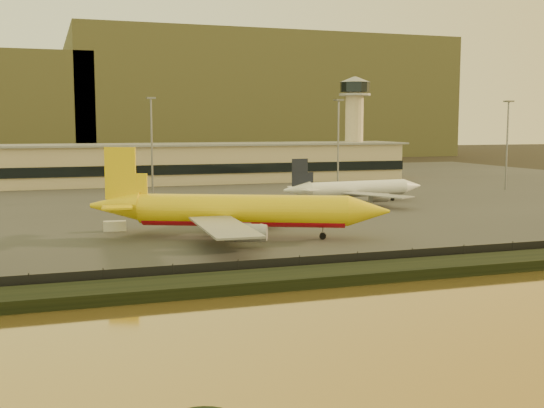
% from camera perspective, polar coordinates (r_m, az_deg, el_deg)
% --- Properties ---
extents(ground, '(900.00, 900.00, 0.00)m').
position_cam_1_polar(ground, '(100.04, 2.87, -4.21)').
color(ground, black).
rests_on(ground, ground).
extents(embankment, '(320.00, 7.00, 1.40)m').
position_cam_1_polar(embankment, '(84.64, 7.11, -5.78)').
color(embankment, black).
rests_on(embankment, ground).
extents(tarmac, '(320.00, 220.00, 0.20)m').
position_cam_1_polar(tarmac, '(190.75, -7.66, 0.97)').
color(tarmac, '#2D2D2D').
rests_on(tarmac, ground).
extents(perimeter_fence, '(300.00, 0.05, 2.20)m').
position_cam_1_polar(perimeter_fence, '(88.06, 5.99, -4.88)').
color(perimeter_fence, black).
rests_on(perimeter_fence, tarmac).
extents(terminal_building, '(202.00, 25.00, 12.60)m').
position_cam_1_polar(terminal_building, '(218.35, -12.97, 3.19)').
color(terminal_building, tan).
rests_on(terminal_building, tarmac).
extents(control_tower, '(11.20, 11.20, 35.50)m').
position_cam_1_polar(control_tower, '(246.40, 6.91, 7.28)').
color(control_tower, tan).
rests_on(control_tower, tarmac).
extents(apron_light_masts, '(152.20, 12.20, 25.40)m').
position_cam_1_polar(apron_light_masts, '(174.06, -1.59, 5.63)').
color(apron_light_masts, slate).
rests_on(apron_light_masts, tarmac).
extents(distant_hills, '(470.00, 160.00, 70.00)m').
position_cam_1_polar(distant_hills, '(431.81, -16.78, 8.06)').
color(distant_hills, brown).
rests_on(distant_hills, ground).
extents(dhl_cargo_jet, '(47.50, 45.00, 14.95)m').
position_cam_1_polar(dhl_cargo_jet, '(112.41, -2.91, -0.60)').
color(dhl_cargo_jet, yellow).
rests_on(dhl_cargo_jet, tarmac).
extents(white_narrowbody_jet, '(37.80, 36.74, 10.85)m').
position_cam_1_polar(white_narrowbody_jet, '(164.48, 6.99, 1.24)').
color(white_narrowbody_jet, white).
rests_on(white_narrowbody_jet, tarmac).
extents(gse_vehicle_yellow, '(3.56, 1.78, 1.56)m').
position_cam_1_polar(gse_vehicle_yellow, '(127.85, 4.13, -1.39)').
color(gse_vehicle_yellow, yellow).
rests_on(gse_vehicle_yellow, tarmac).
extents(gse_vehicle_white, '(4.04, 2.09, 1.76)m').
position_cam_1_polar(gse_vehicle_white, '(123.21, -13.02, -1.81)').
color(gse_vehicle_white, white).
rests_on(gse_vehicle_white, tarmac).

